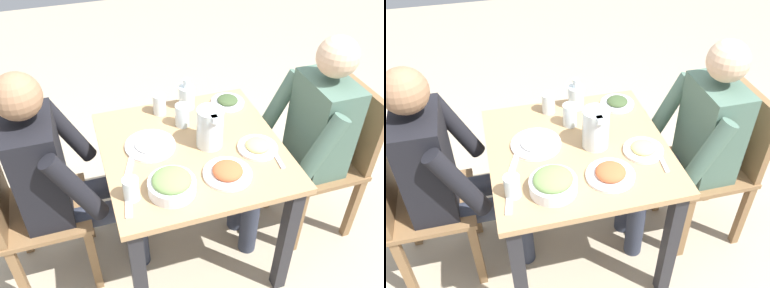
{
  "view_description": "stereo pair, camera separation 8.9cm",
  "coord_description": "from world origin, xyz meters",
  "views": [
    {
      "loc": [
        -1.38,
        0.45,
        1.94
      ],
      "look_at": [
        0.04,
        -0.01,
        0.72
      ],
      "focal_mm": 39.0,
      "sensor_mm": 36.0,
      "label": 1
    },
    {
      "loc": [
        -1.41,
        0.36,
        1.94
      ],
      "look_at": [
        0.04,
        -0.01,
        0.72
      ],
      "focal_mm": 39.0,
      "sensor_mm": 36.0,
      "label": 2
    }
  ],
  "objects": [
    {
      "name": "water_glass_by_pitcher",
      "position": [
        0.31,
        0.07,
        0.78
      ],
      "size": [
        0.06,
        0.06,
        0.11
      ],
      "primitive_type": "cylinder",
      "color": "silver",
      "rests_on": "dining_table"
    },
    {
      "name": "fork_near",
      "position": [
        -0.24,
        0.34,
        0.74
      ],
      "size": [
        0.17,
        0.06,
        0.01
      ],
      "primitive_type": "cube",
      "rotation": [
        0.0,
        0.0,
        -0.18
      ],
      "color": "silver",
      "rests_on": "dining_table"
    },
    {
      "name": "ground_plane",
      "position": [
        0.0,
        0.0,
        0.0
      ],
      "size": [
        8.0,
        8.0,
        0.0
      ],
      "primitive_type": "plane",
      "color": "tan"
    },
    {
      "name": "plate_yoghurt",
      "position": [
        0.06,
        0.18,
        0.75
      ],
      "size": [
        0.23,
        0.23,
        0.04
      ],
      "color": "white",
      "rests_on": "dining_table"
    },
    {
      "name": "salad_bowl",
      "position": [
        -0.24,
        0.16,
        0.77
      ],
      "size": [
        0.19,
        0.19,
        0.09
      ],
      "color": "white",
      "rests_on": "dining_table"
    },
    {
      "name": "diner_near",
      "position": [
        -0.0,
        -0.58,
        0.65
      ],
      "size": [
        0.48,
        0.53,
        1.18
      ],
      "color": "#4C6B5B",
      "rests_on": "ground_plane"
    },
    {
      "name": "plate_dolmas",
      "position": [
        0.29,
        -0.28,
        0.75
      ],
      "size": [
        0.17,
        0.17,
        0.04
      ],
      "color": "white",
      "rests_on": "dining_table"
    },
    {
      "name": "diner_far",
      "position": [
        0.09,
        0.58,
        0.65
      ],
      "size": [
        0.48,
        0.53,
        1.18
      ],
      "color": "black",
      "rests_on": "ground_plane"
    },
    {
      "name": "water_glass_far_right",
      "position": [
        -0.22,
        0.32,
        0.78
      ],
      "size": [
        0.07,
        0.07,
        0.1
      ],
      "primitive_type": "cylinder",
      "color": "silver",
      "rests_on": "dining_table"
    },
    {
      "name": "oil_carafe",
      "position": [
        0.32,
        -0.07,
        0.79
      ],
      "size": [
        0.08,
        0.08,
        0.16
      ],
      "color": "silver",
      "rests_on": "dining_table"
    },
    {
      "name": "knife_near",
      "position": [
        -0.16,
        -0.33,
        0.74
      ],
      "size": [
        0.19,
        0.03,
        0.01
      ],
      "primitive_type": "cube",
      "rotation": [
        0.0,
        0.0,
        -0.09
      ],
      "color": "silver",
      "rests_on": "dining_table"
    },
    {
      "name": "water_glass_near_left",
      "position": [
        0.18,
        -0.01,
        0.79
      ],
      "size": [
        0.07,
        0.07,
        0.11
      ],
      "primitive_type": "cylinder",
      "color": "silver",
      "rests_on": "dining_table"
    },
    {
      "name": "chair_far",
      "position": [
        0.09,
        0.78,
        0.5
      ],
      "size": [
        0.4,
        0.4,
        0.88
      ],
      "color": "olive",
      "rests_on": "ground_plane"
    },
    {
      "name": "water_pitcher",
      "position": [
        0.0,
        -0.08,
        0.83
      ],
      "size": [
        0.16,
        0.12,
        0.19
      ],
      "color": "silver",
      "rests_on": "dining_table"
    },
    {
      "name": "plate_fries",
      "position": [
        -0.1,
        -0.28,
        0.75
      ],
      "size": [
        0.18,
        0.18,
        0.04
      ],
      "color": "white",
      "rests_on": "dining_table"
    },
    {
      "name": "chair_near",
      "position": [
        -0.0,
        -0.78,
        0.5
      ],
      "size": [
        0.4,
        0.4,
        0.88
      ],
      "color": "olive",
      "rests_on": "ground_plane"
    },
    {
      "name": "fork_far",
      "position": [
        -0.05,
        0.3,
        0.74
      ],
      "size": [
        0.17,
        0.08,
        0.01
      ],
      "primitive_type": "cube",
      "rotation": [
        0.0,
        0.0,
        -0.36
      ],
      "color": "silver",
      "rests_on": "dining_table"
    },
    {
      "name": "plate_rice_curry",
      "position": [
        -0.22,
        -0.08,
        0.75
      ],
      "size": [
        0.21,
        0.21,
        0.05
      ],
      "color": "white",
      "rests_on": "dining_table"
    },
    {
      "name": "dining_table",
      "position": [
        0.0,
        0.0,
        0.59
      ],
      "size": [
        0.81,
        0.81,
        0.73
      ],
      "color": "tan",
      "rests_on": "ground_plane"
    }
  ]
}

